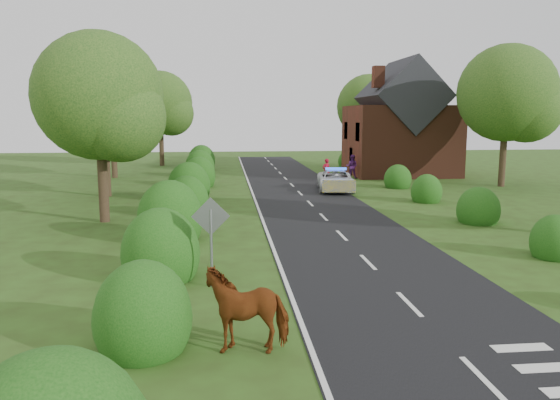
{
  "coord_description": "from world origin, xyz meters",
  "views": [
    {
      "loc": [
        -4.61,
        -12.83,
        4.74
      ],
      "look_at": [
        -2.34,
        9.2,
        1.3
      ],
      "focal_mm": 35.0,
      "sensor_mm": 36.0,
      "label": 1
    }
  ],
  "objects": [
    {
      "name": "ground",
      "position": [
        0.0,
        0.0,
        0.0
      ],
      "size": [
        120.0,
        120.0,
        0.0
      ],
      "primitive_type": "plane",
      "color": "#2F4017"
    },
    {
      "name": "road_markings",
      "position": [
        -1.6,
        12.93,
        0.03
      ],
      "size": [
        4.96,
        70.0,
        0.01
      ],
      "color": "white",
      "rests_on": "road"
    },
    {
      "name": "pedestrian_red",
      "position": [
        2.64,
        25.38,
        0.85
      ],
      "size": [
        0.72,
        0.59,
        1.7
      ],
      "primitive_type": "imported",
      "rotation": [
        0.0,
        0.0,
        3.49
      ],
      "color": "#A30E26",
      "rests_on": "ground"
    },
    {
      "name": "tree_left_b",
      "position": [
        -11.25,
        19.86,
        5.04
      ],
      "size": [
        5.74,
        5.6,
        8.07
      ],
      "color": "#332316",
      "rests_on": "ground"
    },
    {
      "name": "house",
      "position": [
        9.49,
        30.0,
        3.79
      ],
      "size": [
        8.0,
        7.4,
        9.17
      ],
      "color": "brown",
      "rests_on": "ground"
    },
    {
      "name": "tree_right_c",
      "position": [
        9.27,
        37.85,
        5.34
      ],
      "size": [
        6.15,
        6.0,
        8.58
      ],
      "color": "#332316",
      "rests_on": "ground"
    },
    {
      "name": "cow",
      "position": [
        -4.19,
        -2.07,
        0.71
      ],
      "size": [
        2.0,
        1.06,
        1.42
      ],
      "primitive_type": "imported",
      "rotation": [
        0.0,
        0.0,
        -1.57
      ],
      "color": "#5A1D0D",
      "rests_on": "ground"
    },
    {
      "name": "road_sign",
      "position": [
        -5.0,
        2.0,
        1.65
      ],
      "size": [
        1.06,
        0.08,
        2.53
      ],
      "color": "gray",
      "rests_on": "ground"
    },
    {
      "name": "hedgerow_left",
      "position": [
        -6.51,
        11.69,
        0.75
      ],
      "size": [
        2.75,
        50.41,
        3.0
      ],
      "color": "#174B11",
      "rests_on": "ground"
    },
    {
      "name": "police_van",
      "position": [
        2.43,
        21.01,
        0.66
      ],
      "size": [
        2.76,
        5.04,
        1.47
      ],
      "rotation": [
        0.0,
        0.0,
        -0.12
      ],
      "color": "silver",
      "rests_on": "ground"
    },
    {
      "name": "pedestrian_purple",
      "position": [
        5.04,
        27.62,
        0.9
      ],
      "size": [
        1.07,
        0.96,
        1.81
      ],
      "primitive_type": "imported",
      "rotation": [
        0.0,
        0.0,
        2.76
      ],
      "color": "#5F2376",
      "rests_on": "ground"
    },
    {
      "name": "tree_right_b",
      "position": [
        14.29,
        21.84,
        5.94
      ],
      "size": [
        6.56,
        6.4,
        9.4
      ],
      "color": "#332316",
      "rests_on": "ground"
    },
    {
      "name": "tree_left_d",
      "position": [
        -10.23,
        39.85,
        5.64
      ],
      "size": [
        6.15,
        6.0,
        8.89
      ],
      "color": "#332316",
      "rests_on": "ground"
    },
    {
      "name": "road",
      "position": [
        0.0,
        15.0,
        0.01
      ],
      "size": [
        6.0,
        70.0,
        0.02
      ],
      "primitive_type": "cube",
      "color": "black",
      "rests_on": "ground"
    },
    {
      "name": "tree_left_a",
      "position": [
        -9.75,
        11.86,
        5.34
      ],
      "size": [
        5.74,
        5.6,
        8.38
      ],
      "color": "#332316",
      "rests_on": "ground"
    },
    {
      "name": "tree_left_c",
      "position": [
        -12.7,
        29.83,
        6.53
      ],
      "size": [
        6.97,
        6.8,
        10.22
      ],
      "color": "#332316",
      "rests_on": "ground"
    },
    {
      "name": "hedgerow_right",
      "position": [
        6.6,
        11.21,
        0.55
      ],
      "size": [
        2.1,
        45.78,
        2.1
      ],
      "color": "#174B11",
      "rests_on": "ground"
    }
  ]
}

